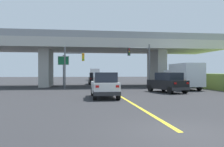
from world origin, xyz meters
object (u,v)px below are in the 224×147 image
at_px(sedan_oncoming, 94,78).
at_px(traffic_signal_farside, 72,63).
at_px(suv_lead, 105,85).
at_px(traffic_signal_nearside, 142,60).
at_px(highway_sign, 63,64).
at_px(suv_crossing, 167,82).
at_px(semi_truck_distant, 94,74).
at_px(box_truck, 183,76).

distance_m(sedan_oncoming, traffic_signal_farside, 11.89).
xyz_separation_m(suv_lead, traffic_signal_nearside, (5.82, 10.20, 2.62)).
distance_m(traffic_signal_nearside, highway_sign, 10.75).
bearing_deg(suv_lead, sedan_oncoming, 88.93).
bearing_deg(suv_crossing, traffic_signal_farside, 129.44).
bearing_deg(semi_truck_distant, box_truck, -76.80).
distance_m(box_truck, semi_truck_distant, 37.66).
relative_size(box_truck, highway_sign, 1.56).
relative_size(sedan_oncoming, semi_truck_distant, 0.74).
distance_m(highway_sign, semi_truck_distant, 31.57).
xyz_separation_m(suv_crossing, box_truck, (3.59, 4.14, 0.61)).
xyz_separation_m(suv_lead, semi_truck_distant, (1.79, 44.87, 0.60)).
bearing_deg(suv_crossing, suv_lead, -164.86).
bearing_deg(suv_lead, traffic_signal_nearside, 60.29).
height_order(suv_lead, box_truck, box_truck).
height_order(traffic_signal_farside, semi_truck_distant, traffic_signal_farside).
bearing_deg(box_truck, semi_truck_distant, 103.20).
xyz_separation_m(traffic_signal_farside, semi_truck_distant, (4.80, 33.99, -1.63)).
height_order(suv_crossing, sedan_oncoming, same).
relative_size(box_truck, traffic_signal_nearside, 1.23).
bearing_deg(traffic_signal_nearside, suv_lead, -119.71).
distance_m(suv_crossing, traffic_signal_nearside, 6.74).
bearing_deg(traffic_signal_farside, semi_truck_distant, 81.96).
distance_m(suv_crossing, traffic_signal_farside, 12.15).
height_order(box_truck, traffic_signal_farside, traffic_signal_farside).
bearing_deg(semi_truck_distant, sedan_oncoming, -93.44).
height_order(traffic_signal_nearside, semi_truck_distant, traffic_signal_nearside).
relative_size(traffic_signal_nearside, highway_sign, 1.27).
relative_size(traffic_signal_nearside, semi_truck_distant, 0.87).
relative_size(traffic_signal_nearside, traffic_signal_farside, 1.08).
distance_m(traffic_signal_farside, semi_truck_distant, 34.37).
height_order(traffic_signal_nearside, highway_sign, traffic_signal_nearside).
distance_m(suv_crossing, box_truck, 5.51).
relative_size(suv_crossing, sedan_oncoming, 1.01).
relative_size(traffic_signal_farside, semi_truck_distant, 0.80).
height_order(sedan_oncoming, traffic_signal_farside, traffic_signal_farside).
bearing_deg(suv_lead, highway_sign, 106.98).
relative_size(suv_crossing, highway_sign, 1.10).
height_order(suv_crossing, semi_truck_distant, semi_truck_distant).
relative_size(suv_lead, traffic_signal_farside, 0.84).
xyz_separation_m(box_truck, traffic_signal_farside, (-13.40, 2.68, 1.62)).
xyz_separation_m(traffic_signal_farside, highway_sign, (-1.24, 3.05, -0.02)).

